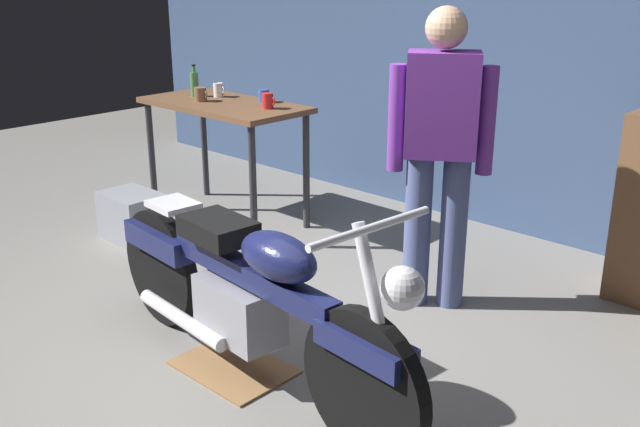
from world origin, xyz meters
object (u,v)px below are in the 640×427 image
motorcycle (247,293)px  mug_white_ceramic (219,90)px  bottle (194,84)px  person_standing (440,148)px  mug_red_diner (268,101)px  storage_bin (133,216)px  mug_brown_stoneware (201,94)px  mug_blue_enamel (264,96)px

motorcycle → mug_white_ceramic: (-2.04, 1.54, 0.50)m
bottle → person_standing: bearing=-4.0°
person_standing → bottle: (-2.35, 0.16, 0.07)m
mug_red_diner → bottle: 0.77m
storage_bin → bottle: bottle is taller
storage_bin → mug_brown_stoneware: mug_brown_stoneware is taller
person_standing → mug_brown_stoneware: person_standing is taller
mug_red_diner → motorcycle: bearing=-46.1°
motorcycle → person_standing: person_standing is taller
mug_red_diner → mug_blue_enamel: 0.25m
person_standing → mug_brown_stoneware: size_ratio=13.45×
mug_white_ceramic → bottle: bearing=-144.6°
mug_blue_enamel → person_standing: bearing=-11.4°
storage_bin → mug_white_ceramic: bearing=93.1°
mug_brown_stoneware → bottle: size_ratio=0.52×
storage_bin → mug_white_ceramic: mug_white_ceramic is taller
storage_bin → mug_red_diner: 1.26m
motorcycle → mug_blue_enamel: motorcycle is taller
person_standing → mug_blue_enamel: bearing=-45.7°
mug_red_diner → mug_brown_stoneware: bearing=-165.9°
mug_white_ceramic → mug_blue_enamel: size_ratio=1.01×
mug_red_diner → mug_white_ceramic: mug_red_diner is taller
mug_brown_stoneware → bottle: 0.22m
bottle → mug_brown_stoneware: bearing=-26.6°
storage_bin → mug_brown_stoneware: (-0.00, 0.66, 0.78)m
mug_blue_enamel → bottle: bearing=-160.7°
mug_red_diner → mug_blue_enamel: bearing=143.2°
mug_red_diner → mug_white_ceramic: size_ratio=1.04×
mug_blue_enamel → mug_brown_stoneware: bearing=-141.3°
person_standing → mug_red_diner: (-1.58, 0.21, 0.03)m
storage_bin → mug_blue_enamel: (0.36, 0.96, 0.78)m
bottle → storage_bin: bearing=-75.3°
storage_bin → mug_brown_stoneware: 1.02m
person_standing → mug_white_ceramic: bearing=-41.3°
storage_bin → mug_blue_enamel: size_ratio=3.97×
person_standing → mug_white_ceramic: person_standing is taller
mug_white_ceramic → bottle: (-0.15, -0.11, 0.04)m
motorcycle → mug_blue_enamel: size_ratio=19.71×
person_standing → mug_brown_stoneware: bearing=-36.0°
motorcycle → mug_brown_stoneware: size_ratio=17.61×
storage_bin → mug_brown_stoneware: bearing=90.4°
bottle → mug_white_ceramic: bearing=35.4°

